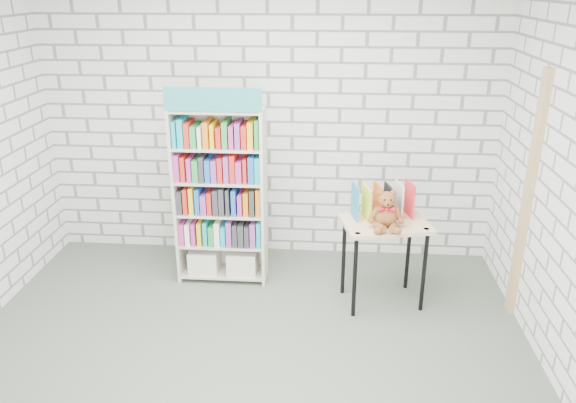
{
  "coord_description": "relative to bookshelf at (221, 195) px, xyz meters",
  "views": [
    {
      "loc": [
        0.61,
        -3.43,
        2.7
      ],
      "look_at": [
        0.27,
        0.95,
        0.97
      ],
      "focal_mm": 35.0,
      "sensor_mm": 36.0,
      "label": 1
    }
  ],
  "objects": [
    {
      "name": "display_table",
      "position": [
        1.49,
        -0.34,
        -0.19
      ],
      "size": [
        0.82,
        0.65,
        0.78
      ],
      "color": "#DEB485",
      "rests_on": "ground"
    },
    {
      "name": "bookshelf",
      "position": [
        0.0,
        0.0,
        0.0
      ],
      "size": [
        0.84,
        0.33,
        1.88
      ],
      "color": "beige",
      "rests_on": "ground"
    },
    {
      "name": "door_trim",
      "position": [
        2.61,
        -0.41,
        0.19
      ],
      "size": [
        0.05,
        0.12,
        2.1
      ],
      "primitive_type": "cube",
      "color": "tan",
      "rests_on": "ground"
    },
    {
      "name": "table_books",
      "position": [
        1.46,
        -0.22,
        0.07
      ],
      "size": [
        0.54,
        0.33,
        0.3
      ],
      "color": "teal",
      "rests_on": "display_table"
    },
    {
      "name": "teddy_bear",
      "position": [
        1.48,
        -0.45,
        0.05
      ],
      "size": [
        0.31,
        0.28,
        0.33
      ],
      "color": "brown",
      "rests_on": "display_table"
    },
    {
      "name": "ground",
      "position": [
        0.38,
        -1.36,
        -0.86
      ],
      "size": [
        4.5,
        4.5,
        0.0
      ],
      "primitive_type": "plane",
      "color": "#4D584B",
      "rests_on": "ground"
    },
    {
      "name": "room_shell",
      "position": [
        0.38,
        -1.36,
        0.93
      ],
      "size": [
        4.52,
        4.02,
        2.81
      ],
      "color": "silver",
      "rests_on": "ground"
    }
  ]
}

